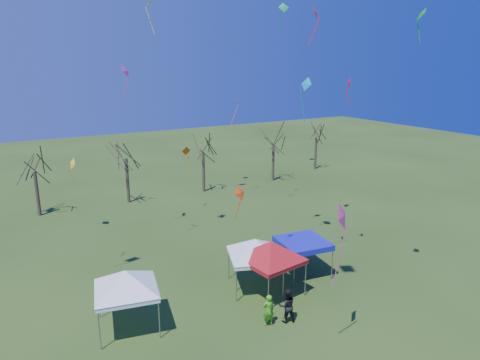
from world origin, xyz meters
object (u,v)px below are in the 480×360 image
object	(u,v)px
tree_2	(125,142)
tent_white_west	(125,275)
person_dark	(287,305)
person_green	(268,310)
tent_white_mid	(255,242)
tree_4	(274,131)
tree_3	(203,138)
tree_5	(317,127)
tent_red	(271,245)
tent_blue	(303,243)
tree_1	(32,155)

from	to	relation	value
tree_2	tent_white_west	xyz separation A→B (m)	(-6.23, -21.57, -3.14)
person_dark	person_green	distance (m)	1.09
tent_white_mid	tree_4	bearing A→B (deg)	53.03
tree_2	tent_white_mid	bearing A→B (deg)	-84.86
tree_3	tree_5	distance (m)	17.81
tent_white_mid	tent_red	world-z (taller)	tent_red
tent_red	person_green	size ratio (longest dim) A/B	2.48
tent_white_mid	tent_white_west	bearing A→B (deg)	-178.53
tent_white_mid	person_green	bearing A→B (deg)	-111.76
tent_blue	person_green	xyz separation A→B (m)	(-5.29, -3.81, -1.30)
tree_3	person_green	bearing A→B (deg)	-107.84
tree_4	tent_white_mid	xyz separation A→B (m)	(-15.80, -20.99, -2.95)
tree_5	tent_blue	world-z (taller)	tree_5
tent_blue	tree_3	bearing A→B (deg)	82.67
tent_white_mid	person_dark	xyz separation A→B (m)	(-0.45, -4.03, -2.13)
person_green	tent_blue	bearing A→B (deg)	-134.22
tent_white_west	tent_blue	size ratio (longest dim) A/B	1.26
person_dark	person_green	size ratio (longest dim) A/B	1.08
tent_white_mid	tree_2	bearing A→B (deg)	95.14
tree_1	tent_red	distance (m)	25.26
tent_white_mid	tent_red	xyz separation A→B (m)	(0.47, -1.07, 0.13)
tree_5	person_dark	bearing A→B (deg)	-132.27
tree_1	tent_white_west	xyz separation A→B (m)	(2.17, -21.84, -2.64)
tree_1	tent_white_west	bearing A→B (deg)	-84.33
tree_4	tent_white_west	xyz separation A→B (m)	(-23.95, -21.20, -2.90)
tent_red	tent_white_mid	bearing A→B (deg)	113.77
tent_blue	tent_white_west	bearing A→B (deg)	-178.95
tree_1	tree_5	xyz separation A→B (m)	(34.49, 1.42, -0.06)
person_dark	person_green	bearing A→B (deg)	6.99
tree_4	tree_2	bearing A→B (deg)	178.78
tree_2	person_dark	world-z (taller)	tree_2
person_dark	tent_white_mid	bearing A→B (deg)	-77.04
tent_white_west	person_green	xyz separation A→B (m)	(6.64, -3.59, -2.24)
tree_3	tent_white_mid	bearing A→B (deg)	-107.12
tree_4	tent_red	distance (m)	27.01
person_green	tent_white_west	bearing A→B (deg)	-18.36
person_dark	tree_1	bearing A→B (deg)	-49.64
tent_white_west	tent_blue	world-z (taller)	tent_white_west
tree_4	tent_white_mid	distance (m)	26.44
tent_blue	tree_5	bearing A→B (deg)	48.49
person_dark	tree_2	bearing A→B (deg)	-67.36
tree_3	tree_4	bearing A→B (deg)	-0.26
tree_2	tent_white_west	bearing A→B (deg)	-106.11
tree_2	tent_white_west	world-z (taller)	tree_2
tree_2	tent_white_mid	xyz separation A→B (m)	(1.92, -21.36, -3.18)
tree_4	tree_5	size ratio (longest dim) A/B	1.06
tree_3	tent_white_west	size ratio (longest dim) A/B	1.82
tree_3	tent_white_mid	world-z (taller)	tree_3
tent_red	tent_blue	distance (m)	3.62
tree_2	tree_5	bearing A→B (deg)	3.70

